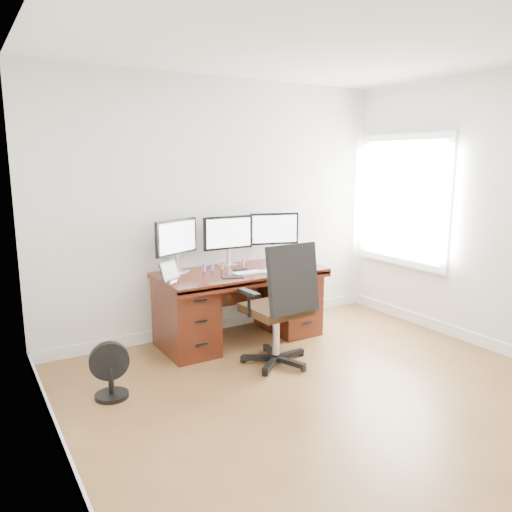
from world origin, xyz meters
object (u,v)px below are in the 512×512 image
office_chair (280,326)px  monitor_center (228,234)px  desk (240,303)px  floor_fan (110,371)px  keyboard (248,273)px

office_chair → monitor_center: size_ratio=2.09×
desk → office_chair: bearing=-90.9°
office_chair → floor_fan: bearing=171.1°
keyboard → office_chair: bearing=-88.5°
monitor_center → floor_fan: bearing=-147.8°
desk → keyboard: size_ratio=5.92×
desk → office_chair: size_ratio=1.48×
office_chair → keyboard: size_ratio=4.01×
office_chair → floor_fan: 1.51m
floor_fan → office_chair: bearing=5.6°
floor_fan → monitor_center: size_ratio=0.83×
desk → floor_fan: bearing=-158.0°
office_chair → monitor_center: (0.01, 1.00, 0.71)m
office_chair → desk: bearing=86.1°
office_chair → monitor_center: 1.23m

